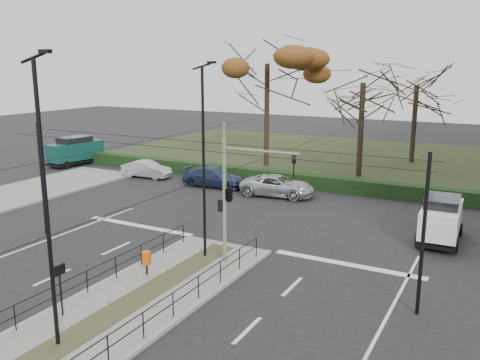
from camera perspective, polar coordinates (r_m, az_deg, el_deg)
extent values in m
plane|color=black|center=(21.86, -7.89, -11.26)|extent=(140.00, 140.00, 0.00)
cube|color=slate|center=(20.07, -12.21, -13.50)|extent=(4.40, 15.00, 0.14)
cube|color=black|center=(52.01, 7.67, 2.89)|extent=(38.00, 26.00, 0.10)
cube|color=black|center=(39.88, 0.84, 0.66)|extent=(38.00, 1.00, 1.00)
cylinder|color=black|center=(25.79, -6.39, -6.01)|extent=(0.04, 0.04, 0.90)
cylinder|color=black|center=(23.81, 1.84, -7.55)|extent=(0.04, 0.04, 0.90)
cylinder|color=black|center=(20.91, -16.87, -9.76)|extent=(0.04, 13.20, 0.04)
cylinder|color=black|center=(18.41, -7.57, -12.46)|extent=(0.04, 13.20, 0.04)
cylinder|color=black|center=(28.70, -21.36, 0.10)|extent=(0.14, 0.14, 6.00)
cylinder|color=black|center=(19.09, 19.89, -5.88)|extent=(0.14, 0.14, 6.00)
cylinder|color=black|center=(21.06, -6.74, 3.51)|extent=(20.00, 0.02, 0.02)
cylinder|color=black|center=(22.71, -3.85, 4.24)|extent=(20.00, 0.02, 0.02)
cylinder|color=black|center=(21.16, -19.25, 2.38)|extent=(0.02, 34.00, 0.02)
cylinder|color=black|center=(16.75, -2.76, 0.51)|extent=(0.02, 34.00, 0.02)
cylinder|color=gray|center=(22.52, -1.75, -2.39)|extent=(0.17, 0.17, 5.66)
cylinder|color=gray|center=(21.21, 2.29, 3.28)|extent=(3.48, 0.11, 0.11)
imported|color=black|center=(20.70, 6.07, 1.45)|extent=(0.19, 0.22, 0.98)
imported|color=black|center=(22.30, -1.22, -1.39)|extent=(0.82, 2.21, 0.87)
cube|color=black|center=(22.68, -2.17, -2.86)|extent=(0.24, 0.17, 0.54)
sphere|color=#FF0C0C|center=(22.69, -2.41, -2.43)|extent=(0.12, 0.12, 0.12)
sphere|color=#0CE533|center=(22.77, -2.41, -3.14)|extent=(0.12, 0.12, 0.12)
cylinder|color=black|center=(22.31, -10.41, -9.77)|extent=(0.08, 0.08, 0.49)
cylinder|color=#C14A0B|center=(22.12, -10.47, -8.59)|extent=(0.39, 0.39, 0.54)
cylinder|color=black|center=(19.42, -19.47, -11.71)|extent=(0.06, 0.06, 1.81)
cube|color=black|center=(19.11, -19.66, -9.48)|extent=(0.09, 0.50, 0.38)
cube|color=beige|center=(19.15, -19.77, -9.44)|extent=(0.02, 0.43, 0.32)
cylinder|color=black|center=(16.36, -20.91, -3.16)|extent=(0.13, 0.13, 8.92)
cube|color=black|center=(15.42, -21.04, 13.34)|extent=(0.39, 0.16, 0.11)
cylinder|color=black|center=(22.89, -4.11, 1.70)|extent=(0.13, 0.13, 8.67)
cube|color=black|center=(22.21, -3.20, 13.05)|extent=(0.38, 0.15, 0.11)
imported|color=#AAADB2|center=(41.63, -10.43, 1.20)|extent=(4.21, 1.86, 1.35)
imported|color=#1F2A4A|center=(37.91, -2.90, 0.33)|extent=(4.99, 2.24, 1.42)
imported|color=#AAADB2|center=(35.23, 4.24, -0.64)|extent=(5.35, 2.88, 1.43)
cube|color=white|center=(28.02, 21.65, -4.05)|extent=(1.90, 4.27, 1.37)
cube|color=black|center=(27.80, 21.78, -2.43)|extent=(1.70, 2.37, 0.64)
cube|color=black|center=(28.27, 21.50, -5.77)|extent=(1.94, 4.36, 0.18)
cylinder|color=black|center=(26.89, 23.11, -6.79)|extent=(0.24, 0.67, 0.66)
cylinder|color=black|center=(27.02, 19.34, -6.38)|extent=(0.24, 0.67, 0.66)
cylinder|color=black|center=(29.55, 23.48, -5.10)|extent=(0.24, 0.67, 0.66)
cylinder|color=black|center=(29.66, 20.06, -4.74)|extent=(0.24, 0.67, 0.66)
cube|color=#0D3B33|center=(48.54, -18.01, 3.13)|extent=(2.46, 5.22, 1.55)
cube|color=black|center=(48.41, -18.08, 4.22)|extent=(2.03, 2.95, 0.72)
cube|color=black|center=(48.71, -17.93, 2.01)|extent=(2.51, 5.32, 0.18)
cylinder|color=black|center=(47.00, -18.85, 1.61)|extent=(0.30, 0.68, 0.66)
cylinder|color=black|center=(48.50, -20.15, 1.84)|extent=(0.30, 0.68, 0.66)
cylinder|color=black|center=(48.97, -15.73, 2.24)|extent=(0.30, 0.68, 0.66)
cylinder|color=black|center=(50.42, -17.07, 2.45)|extent=(0.30, 0.68, 0.66)
cylinder|color=black|center=(45.15, 3.02, 7.27)|extent=(0.44, 0.44, 8.92)
ellipsoid|color=#543013|center=(44.95, 3.09, 12.94)|extent=(9.85, 9.85, 5.61)
cylinder|color=black|center=(49.35, 18.96, 5.97)|extent=(0.44, 0.44, 7.04)
cylinder|color=black|center=(41.67, 13.41, 5.46)|extent=(0.44, 0.44, 7.44)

